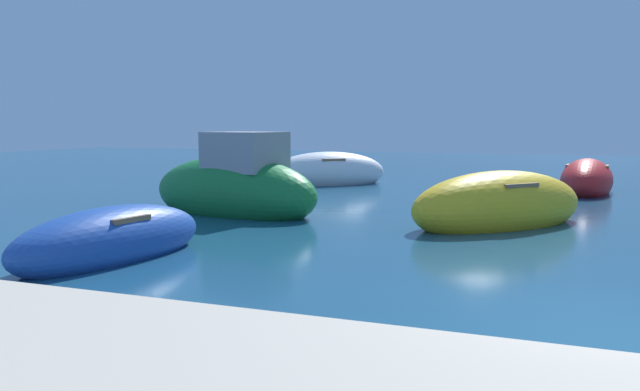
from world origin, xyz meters
TOP-DOWN VIEW (x-y plane):
  - moored_boat_0 at (-8.67, 14.29)m, footprint 4.32×3.96m
  - moored_boat_1 at (-8.22, 6.60)m, footprint 5.08×2.99m
  - moored_boat_4 at (-2.08, 6.87)m, footprint 4.13×4.43m
  - moored_boat_5 at (-0.19, 14.56)m, footprint 1.83×4.06m
  - moored_boat_6 at (-7.48, 1.20)m, footprint 1.81×3.88m

SIDE VIEW (x-z plane):
  - moored_boat_6 at x=-7.48m, z-range -0.24..0.85m
  - moored_boat_5 at x=-0.19m, z-range -0.30..1.07m
  - moored_boat_0 at x=-8.67m, z-range -0.33..1.16m
  - moored_boat_4 at x=-2.08m, z-range -0.33..1.17m
  - moored_boat_1 at x=-8.22m, z-range -0.57..1.77m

